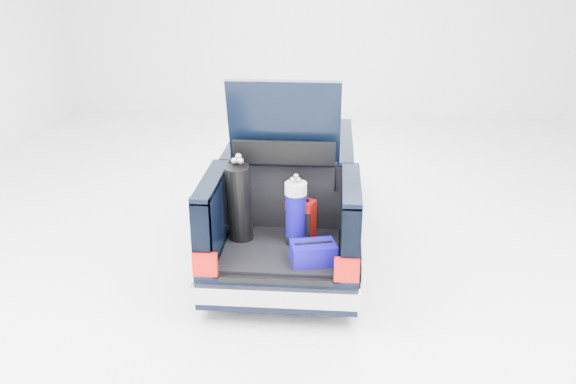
# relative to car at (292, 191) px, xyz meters

# --- Properties ---
(ground) EXTENTS (14.00, 14.00, 0.00)m
(ground) POSITION_rel_car_xyz_m (0.00, -0.11, -0.67)
(ground) COLOR white
(ground) RESTS_ON ground
(car) EXTENTS (1.87, 4.65, 2.47)m
(car) POSITION_rel_car_xyz_m (0.00, 0.00, 0.00)
(car) COLOR black
(car) RESTS_ON ground
(red_suitcase) EXTENTS (0.36, 0.31, 0.52)m
(red_suitcase) POSITION_rel_car_xyz_m (0.21, -1.34, 0.17)
(red_suitcase) COLOR #790704
(red_suitcase) RESTS_ON car
(black_golf_bag) EXTENTS (0.36, 0.42, 1.04)m
(black_golf_bag) POSITION_rel_car_xyz_m (-0.50, -1.40, 0.40)
(black_golf_bag) COLOR black
(black_golf_bag) RESTS_ON car
(blue_golf_bag) EXTENTS (0.33, 0.33, 0.84)m
(blue_golf_bag) POSITION_rel_car_xyz_m (0.16, -1.43, 0.31)
(blue_golf_bag) COLOR black
(blue_golf_bag) RESTS_ON car
(blue_duffel) EXTENTS (0.54, 0.42, 0.25)m
(blue_duffel) POSITION_rel_car_xyz_m (0.38, -1.90, 0.04)
(blue_duffel) COLOR #0F0583
(blue_duffel) RESTS_ON car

